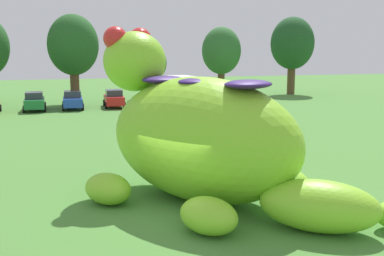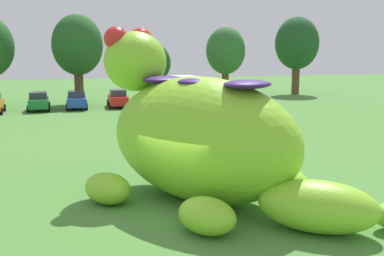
{
  "view_description": "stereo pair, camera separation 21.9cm",
  "coord_description": "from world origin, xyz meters",
  "px_view_note": "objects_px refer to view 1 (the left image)",
  "views": [
    {
      "loc": [
        -3.9,
        -13.77,
        5.27
      ],
      "look_at": [
        1.12,
        2.23,
        2.47
      ],
      "focal_mm": 42.44,
      "sensor_mm": 36.0,
      "label": 1
    },
    {
      "loc": [
        -3.69,
        -13.83,
        5.27
      ],
      "look_at": [
        1.12,
        2.23,
        2.47
      ],
      "focal_mm": 42.44,
      "sensor_mm": 36.0,
      "label": 2
    }
  ],
  "objects_px": {
    "car_blue": "(73,100)",
    "giant_inflatable_creature": "(201,137)",
    "car_red": "(114,98)",
    "car_green": "(34,101)",
    "box_truck": "(181,89)",
    "spectator_by_cars": "(190,109)"
  },
  "relations": [
    {
      "from": "giant_inflatable_creature",
      "to": "car_blue",
      "type": "relative_size",
      "value": 2.5
    },
    {
      "from": "box_truck",
      "to": "spectator_by_cars",
      "type": "distance_m",
      "value": 9.98
    },
    {
      "from": "car_blue",
      "to": "box_truck",
      "type": "bearing_deg",
      "value": 0.58
    },
    {
      "from": "box_truck",
      "to": "spectator_by_cars",
      "type": "xyz_separation_m",
      "value": [
        -2.04,
        -9.74,
        -0.75
      ]
    },
    {
      "from": "car_green",
      "to": "car_red",
      "type": "relative_size",
      "value": 0.98
    },
    {
      "from": "giant_inflatable_creature",
      "to": "box_truck",
      "type": "bearing_deg",
      "value": 75.38
    },
    {
      "from": "car_green",
      "to": "car_blue",
      "type": "distance_m",
      "value": 3.4
    },
    {
      "from": "car_green",
      "to": "car_red",
      "type": "height_order",
      "value": "same"
    },
    {
      "from": "car_red",
      "to": "giant_inflatable_creature",
      "type": "bearing_deg",
      "value": -91.67
    },
    {
      "from": "car_blue",
      "to": "giant_inflatable_creature",
      "type": "bearing_deg",
      "value": -83.95
    },
    {
      "from": "box_truck",
      "to": "spectator_by_cars",
      "type": "bearing_deg",
      "value": -101.81
    },
    {
      "from": "box_truck",
      "to": "giant_inflatable_creature",
      "type": "bearing_deg",
      "value": -104.62
    },
    {
      "from": "car_red",
      "to": "spectator_by_cars",
      "type": "xyz_separation_m",
      "value": [
        4.64,
        -9.9,
        -0.01
      ]
    },
    {
      "from": "car_red",
      "to": "spectator_by_cars",
      "type": "height_order",
      "value": "car_red"
    },
    {
      "from": "giant_inflatable_creature",
      "to": "car_blue",
      "type": "bearing_deg",
      "value": 96.05
    },
    {
      "from": "car_red",
      "to": "box_truck",
      "type": "bearing_deg",
      "value": -1.34
    },
    {
      "from": "car_green",
      "to": "box_truck",
      "type": "relative_size",
      "value": 0.63
    },
    {
      "from": "box_truck",
      "to": "spectator_by_cars",
      "type": "relative_size",
      "value": 3.82
    },
    {
      "from": "giant_inflatable_creature",
      "to": "box_truck",
      "type": "height_order",
      "value": "giant_inflatable_creature"
    },
    {
      "from": "car_red",
      "to": "box_truck",
      "type": "relative_size",
      "value": 0.64
    },
    {
      "from": "giant_inflatable_creature",
      "to": "spectator_by_cars",
      "type": "relative_size",
      "value": 6.1
    },
    {
      "from": "car_blue",
      "to": "spectator_by_cars",
      "type": "height_order",
      "value": "car_blue"
    }
  ]
}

